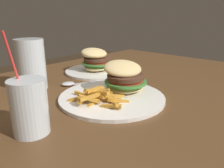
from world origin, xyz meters
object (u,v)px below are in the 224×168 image
Objects in this scene: meal_plate_near at (118,87)px; spoon at (71,84)px; meal_plate_far at (97,64)px; beer_glass at (31,65)px; juice_glass at (29,108)px.

meal_plate_near reaches higher than spoon.
meal_plate_far is at bearing -136.39° from spoon.
meal_plate_far is at bearing 58.84° from meal_plate_near.
meal_plate_near is 0.31m from meal_plate_far.
beer_glass is 1.18× the size of spoon.
meal_plate_far is (0.16, 0.26, 0.00)m from meal_plate_near.
beer_glass reaches higher than spoon.
juice_glass is 0.78× the size of meal_plate_far.
beer_glass is 0.61× the size of meal_plate_far.
juice_glass reaches higher than beer_glass.
meal_plate_near is 0.30m from beer_glass.
meal_plate_far is at bearing -0.22° from beer_glass.
spoon is at bearing -31.24° from beer_glass.
spoon is 0.20m from meal_plate_far.
meal_plate_near is 1.47× the size of juice_glass.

